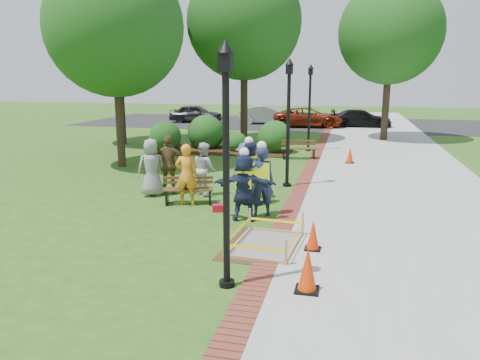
% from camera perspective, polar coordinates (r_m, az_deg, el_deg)
% --- Properties ---
extents(ground, '(100.00, 100.00, 0.00)m').
position_cam_1_polar(ground, '(11.61, -3.79, -5.96)').
color(ground, '#285116').
rests_on(ground, ground).
extents(sidewalk, '(6.00, 60.00, 0.02)m').
position_cam_1_polar(sidewalk, '(20.91, 17.83, 1.84)').
color(sidewalk, '#9E9E99').
rests_on(sidewalk, ground).
extents(brick_edging, '(0.50, 60.00, 0.03)m').
position_cam_1_polar(brick_edging, '(20.90, 8.92, 2.30)').
color(brick_edging, maroon).
rests_on(brick_edging, ground).
extents(mulch_bed, '(7.00, 3.00, 0.05)m').
position_cam_1_polar(mulch_bed, '(23.66, -2.24, 3.64)').
color(mulch_bed, '#381E0F').
rests_on(mulch_bed, ground).
extents(parking_lot, '(36.00, 12.00, 0.01)m').
position_cam_1_polar(parking_lot, '(37.84, 8.33, 6.85)').
color(parking_lot, black).
rests_on(parking_lot, ground).
extents(wet_concrete_pad, '(1.86, 2.42, 0.55)m').
position_cam_1_polar(wet_concrete_pad, '(10.40, 3.18, -6.82)').
color(wet_concrete_pad, '#47331E').
rests_on(wet_concrete_pad, ground).
extents(bench_near, '(1.53, 0.86, 0.79)m').
position_cam_1_polar(bench_near, '(13.82, -6.30, -1.89)').
color(bench_near, '#503A1B').
rests_on(bench_near, ground).
extents(bench_far, '(1.63, 0.78, 0.85)m').
position_cam_1_polar(bench_far, '(21.40, 7.15, 3.29)').
color(bench_far, brown).
rests_on(bench_far, ground).
extents(cone_front, '(0.41, 0.41, 0.82)m').
position_cam_1_polar(cone_front, '(8.31, 8.23, -10.88)').
color(cone_front, black).
rests_on(cone_front, ground).
extents(cone_back, '(0.34, 0.34, 0.68)m').
position_cam_1_polar(cone_back, '(10.24, 8.89, -6.74)').
color(cone_back, black).
rests_on(cone_back, ground).
extents(cone_far, '(0.36, 0.36, 0.72)m').
position_cam_1_polar(cone_far, '(20.66, 13.26, 2.93)').
color(cone_far, black).
rests_on(cone_far, ground).
extents(toolbox, '(0.44, 0.32, 0.20)m').
position_cam_1_polar(toolbox, '(13.01, -2.50, -3.43)').
color(toolbox, '#B20D25').
rests_on(toolbox, ground).
extents(lamp_near, '(0.28, 0.28, 4.26)m').
position_cam_1_polar(lamp_near, '(7.87, -1.72, 3.78)').
color(lamp_near, black).
rests_on(lamp_near, ground).
extents(lamp_mid, '(0.28, 0.28, 4.26)m').
position_cam_1_polar(lamp_mid, '(15.69, 5.92, 8.10)').
color(lamp_mid, black).
rests_on(lamp_mid, ground).
extents(lamp_far, '(0.28, 0.28, 4.26)m').
position_cam_1_polar(lamp_far, '(23.63, 8.49, 9.51)').
color(lamp_far, black).
rests_on(lamp_far, ground).
extents(tree_left, '(5.44, 5.44, 8.28)m').
position_cam_1_polar(tree_left, '(19.88, -15.05, 17.52)').
color(tree_left, '#3D2D1E').
rests_on(tree_left, ground).
extents(tree_back, '(6.43, 6.43, 9.86)m').
position_cam_1_polar(tree_back, '(27.52, 0.51, 18.69)').
color(tree_back, '#3D2D1E').
rests_on(tree_back, ground).
extents(tree_right, '(5.84, 5.84, 9.02)m').
position_cam_1_polar(tree_right, '(28.90, 17.89, 16.76)').
color(tree_right, '#3D2D1E').
rests_on(tree_right, ground).
extents(tree_far, '(6.60, 6.60, 9.96)m').
position_cam_1_polar(tree_far, '(26.79, -14.82, 18.52)').
color(tree_far, '#3D2D1E').
rests_on(tree_far, ground).
extents(shrub_a, '(1.61, 1.61, 1.61)m').
position_cam_1_polar(shrub_a, '(24.09, -9.04, 3.61)').
color(shrub_a, '#144614').
rests_on(shrub_a, ground).
extents(shrub_b, '(1.88, 1.88, 1.88)m').
position_cam_1_polar(shrub_b, '(24.54, -4.15, 3.89)').
color(shrub_b, '#144614').
rests_on(shrub_b, ground).
extents(shrub_c, '(1.02, 1.02, 1.02)m').
position_cam_1_polar(shrub_c, '(23.44, -0.31, 3.52)').
color(shrub_c, '#144614').
rests_on(shrub_c, ground).
extents(shrub_d, '(1.70, 1.70, 1.70)m').
position_cam_1_polar(shrub_d, '(23.20, 4.24, 3.39)').
color(shrub_d, '#144614').
rests_on(shrub_d, ground).
extents(shrub_e, '(1.00, 1.00, 1.00)m').
position_cam_1_polar(shrub_e, '(24.20, -0.93, 3.80)').
color(shrub_e, '#144614').
rests_on(shrub_e, ground).
extents(casual_person_a, '(0.69, 0.62, 1.80)m').
position_cam_1_polar(casual_person_a, '(14.80, -10.73, 1.51)').
color(casual_person_a, gray).
rests_on(casual_person_a, ground).
extents(casual_person_b, '(0.61, 0.43, 1.79)m').
position_cam_1_polar(casual_person_b, '(13.59, -6.54, 0.65)').
color(casual_person_b, orange).
rests_on(casual_person_b, ground).
extents(casual_person_c, '(0.62, 0.62, 1.67)m').
position_cam_1_polar(casual_person_c, '(14.73, -4.37, 1.37)').
color(casual_person_c, silver).
rests_on(casual_person_c, ground).
extents(casual_person_d, '(0.68, 0.53, 1.88)m').
position_cam_1_polar(casual_person_d, '(14.93, -8.62, 1.84)').
color(casual_person_d, brown).
rests_on(casual_person_d, ground).
extents(casual_person_e, '(0.66, 0.59, 1.74)m').
position_cam_1_polar(casual_person_e, '(14.21, 0.77, 1.14)').
color(casual_person_e, '#3A4A66').
rests_on(casual_person_e, ground).
extents(hivis_worker_a, '(0.60, 0.41, 1.92)m').
position_cam_1_polar(hivis_worker_a, '(12.02, 0.51, -0.58)').
color(hivis_worker_a, '#1C244A').
rests_on(hivis_worker_a, ground).
extents(hivis_worker_b, '(0.70, 0.58, 2.02)m').
position_cam_1_polar(hivis_worker_b, '(12.44, 2.62, 0.08)').
color(hivis_worker_b, '#171F3C').
rests_on(hivis_worker_b, ground).
extents(hivis_worker_c, '(0.63, 0.45, 1.99)m').
position_cam_1_polar(hivis_worker_c, '(13.57, 1.07, 1.08)').
color(hivis_worker_c, '#1A2A45').
rests_on(hivis_worker_c, ground).
extents(parked_car_a, '(2.32, 4.92, 1.58)m').
position_cam_1_polar(parked_car_a, '(38.35, -5.35, 6.99)').
color(parked_car_a, '#27282A').
rests_on(parked_car_a, ground).
extents(parked_car_b, '(2.57, 4.95, 1.55)m').
position_cam_1_polar(parked_car_b, '(37.15, 3.23, 6.85)').
color(parked_car_b, '#B6B6BC').
rests_on(parked_car_b, ground).
extents(parked_car_c, '(2.39, 4.90, 1.56)m').
position_cam_1_polar(parked_car_c, '(35.11, 8.34, 6.40)').
color(parked_car_c, maroon).
rests_on(parked_car_c, ground).
extents(parked_car_d, '(2.02, 4.33, 1.39)m').
position_cam_1_polar(parked_car_d, '(35.96, 14.48, 6.28)').
color(parked_car_d, black).
rests_on(parked_car_d, ground).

